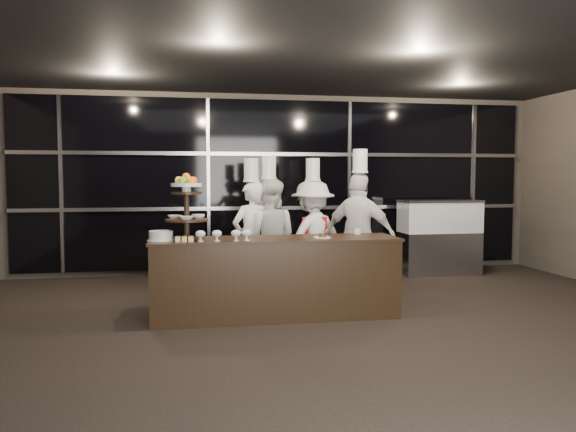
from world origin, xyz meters
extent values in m
plane|color=black|center=(0.00, 0.00, 0.00)|extent=(10.00, 10.00, 0.00)
plane|color=black|center=(0.00, 0.00, 3.00)|extent=(10.00, 10.00, 0.00)
plane|color=#473F38|center=(0.00, 5.00, 1.50)|extent=(9.00, 0.00, 9.00)
cube|color=black|center=(0.00, 4.94, 1.50)|extent=(8.60, 0.04, 2.80)
cube|color=#A5A5AA|center=(0.00, 4.89, 1.10)|extent=(8.60, 0.06, 0.06)
cube|color=#A5A5AA|center=(0.00, 4.89, 2.00)|extent=(8.60, 0.06, 0.06)
cube|color=#A5A5AA|center=(-3.50, 4.91, 1.50)|extent=(0.05, 0.05, 2.80)
cube|color=#A5A5AA|center=(-1.20, 4.91, 1.50)|extent=(0.05, 0.05, 2.80)
cube|color=#A5A5AA|center=(1.20, 4.91, 1.50)|extent=(0.05, 0.05, 2.80)
cube|color=#A5A5AA|center=(3.50, 4.91, 1.50)|extent=(0.05, 0.05, 2.80)
cube|color=black|center=(-0.55, 1.92, 0.45)|extent=(2.80, 0.70, 0.90)
cube|color=black|center=(-0.55, 1.92, 0.91)|extent=(2.84, 0.74, 0.03)
cylinder|color=black|center=(-1.55, 1.92, 0.94)|extent=(0.24, 0.24, 0.03)
cylinder|color=black|center=(-1.55, 1.92, 1.27)|extent=(0.06, 0.06, 0.70)
cylinder|color=black|center=(-1.55, 1.92, 1.14)|extent=(0.48, 0.48, 0.02)
cylinder|color=black|center=(-1.55, 1.92, 1.44)|extent=(0.34, 0.34, 0.02)
cylinder|color=white|center=(-1.55, 1.92, 1.48)|extent=(0.10, 0.10, 0.06)
cylinder|color=white|center=(-1.55, 1.92, 1.53)|extent=(0.34, 0.34, 0.04)
sphere|color=#E54913|center=(-1.47, 1.92, 1.58)|extent=(0.09, 0.09, 0.09)
sphere|color=#70C232|center=(-1.51, 1.99, 1.58)|extent=(0.09, 0.09, 0.09)
sphere|color=#F05B14|center=(-1.59, 1.99, 1.58)|extent=(0.09, 0.09, 0.09)
sphere|color=yellow|center=(-1.63, 1.92, 1.58)|extent=(0.09, 0.09, 0.09)
sphere|color=#59AD2C|center=(-1.59, 1.85, 1.58)|extent=(0.09, 0.09, 0.09)
sphere|color=orange|center=(-1.51, 1.85, 1.58)|extent=(0.09, 0.09, 0.09)
sphere|color=orange|center=(-1.55, 1.92, 1.62)|extent=(0.09, 0.09, 0.09)
imported|color=white|center=(-1.68, 1.98, 1.17)|extent=(0.16, 0.16, 0.04)
imported|color=white|center=(-1.42, 1.98, 1.18)|extent=(0.15, 0.15, 0.05)
imported|color=white|center=(-1.55, 1.80, 1.17)|extent=(0.16, 0.16, 0.04)
cylinder|color=silver|center=(-1.40, 1.70, 0.93)|extent=(0.07, 0.07, 0.01)
cylinder|color=silver|center=(-1.40, 1.70, 0.96)|extent=(0.02, 0.02, 0.05)
ellipsoid|color=silver|center=(-1.40, 1.70, 1.01)|extent=(0.11, 0.11, 0.08)
ellipsoid|color=green|center=(-1.40, 1.70, 1.01)|extent=(0.08, 0.08, 0.05)
cylinder|color=silver|center=(-1.23, 1.70, 0.93)|extent=(0.07, 0.07, 0.01)
cylinder|color=silver|center=(-1.23, 1.70, 0.96)|extent=(0.02, 0.02, 0.05)
ellipsoid|color=silver|center=(-1.23, 1.70, 1.01)|extent=(0.11, 0.11, 0.08)
ellipsoid|color=#C4153F|center=(-1.23, 1.70, 1.01)|extent=(0.08, 0.08, 0.05)
cylinder|color=silver|center=(-1.02, 1.70, 0.93)|extent=(0.07, 0.07, 0.01)
cylinder|color=silver|center=(-1.02, 1.70, 0.96)|extent=(0.02, 0.02, 0.05)
ellipsoid|color=silver|center=(-1.02, 1.70, 1.01)|extent=(0.11, 0.11, 0.08)
ellipsoid|color=beige|center=(-1.02, 1.70, 1.01)|extent=(0.08, 0.08, 0.05)
cylinder|color=silver|center=(-0.90, 1.70, 0.93)|extent=(0.07, 0.07, 0.01)
cylinder|color=silver|center=(-0.90, 1.70, 0.96)|extent=(0.02, 0.02, 0.05)
ellipsoid|color=silver|center=(-0.90, 1.70, 1.01)|extent=(0.11, 0.11, 0.08)
ellipsoid|color=#491F11|center=(-0.90, 1.70, 1.01)|extent=(0.08, 0.08, 0.05)
cylinder|color=white|center=(-1.83, 1.87, 0.93)|extent=(0.30, 0.30, 0.01)
cylinder|color=silver|center=(-1.83, 1.87, 0.98)|extent=(0.26, 0.26, 0.10)
cube|color=#FCD67B|center=(-1.64, 1.72, 0.95)|extent=(0.06, 0.06, 0.05)
cube|color=#FCD67B|center=(-1.57, 1.72, 0.95)|extent=(0.06, 0.06, 0.05)
cube|color=#FCD67B|center=(-1.50, 1.72, 0.95)|extent=(0.06, 0.06, 0.05)
cube|color=#FCD67B|center=(-1.64, 1.79, 0.95)|extent=(0.06, 0.06, 0.05)
cube|color=#FCD67B|center=(-1.57, 1.79, 0.95)|extent=(0.06, 0.06, 0.05)
cube|color=#FCD67B|center=(-1.50, 1.79, 0.95)|extent=(0.06, 0.06, 0.05)
cylinder|color=white|center=(-0.02, 1.82, 0.93)|extent=(0.20, 0.20, 0.01)
cylinder|color=#4C2814|center=(-0.02, 1.82, 0.95)|extent=(0.08, 0.08, 0.04)
cylinder|color=white|center=(0.51, 2.17, 0.96)|extent=(0.08, 0.08, 0.07)
cube|color=#A5A5AA|center=(2.58, 4.30, 0.35)|extent=(1.29, 0.55, 0.70)
cube|color=silver|center=(2.58, 4.30, 0.95)|extent=(1.29, 0.55, 0.50)
cube|color=#FFC67F|center=(2.58, 4.30, 0.95)|extent=(1.20, 0.46, 0.40)
cube|color=#A5A5AA|center=(2.58, 4.30, 1.22)|extent=(1.31, 0.57, 0.04)
imported|color=white|center=(-0.71, 2.98, 0.78)|extent=(0.68, 0.60, 1.56)
cylinder|color=white|center=(-0.71, 2.98, 1.71)|extent=(0.19, 0.19, 0.30)
cylinder|color=white|center=(-0.71, 2.98, 1.57)|extent=(0.21, 0.21, 0.03)
imported|color=white|center=(-0.47, 3.02, 0.80)|extent=(0.92, 0.80, 1.60)
cylinder|color=white|center=(-0.47, 3.02, 1.75)|extent=(0.19, 0.19, 0.30)
cylinder|color=white|center=(-0.47, 3.02, 1.60)|extent=(0.21, 0.21, 0.03)
imported|color=white|center=(0.15, 3.09, 0.79)|extent=(1.17, 0.99, 1.57)
cylinder|color=white|center=(0.15, 3.09, 1.72)|extent=(0.19, 0.19, 0.30)
cylinder|color=white|center=(0.15, 3.09, 1.58)|extent=(0.21, 0.21, 0.03)
cube|color=#A60C10|center=(0.15, 2.97, 0.79)|extent=(0.34, 0.03, 0.59)
imported|color=white|center=(0.68, 2.64, 0.84)|extent=(1.03, 0.93, 1.68)
cylinder|color=white|center=(0.68, 2.64, 1.83)|extent=(0.19, 0.19, 0.30)
cylinder|color=white|center=(0.68, 2.64, 1.68)|extent=(0.21, 0.21, 0.03)
camera|label=1|loc=(-1.52, -4.40, 1.62)|focal=35.00mm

